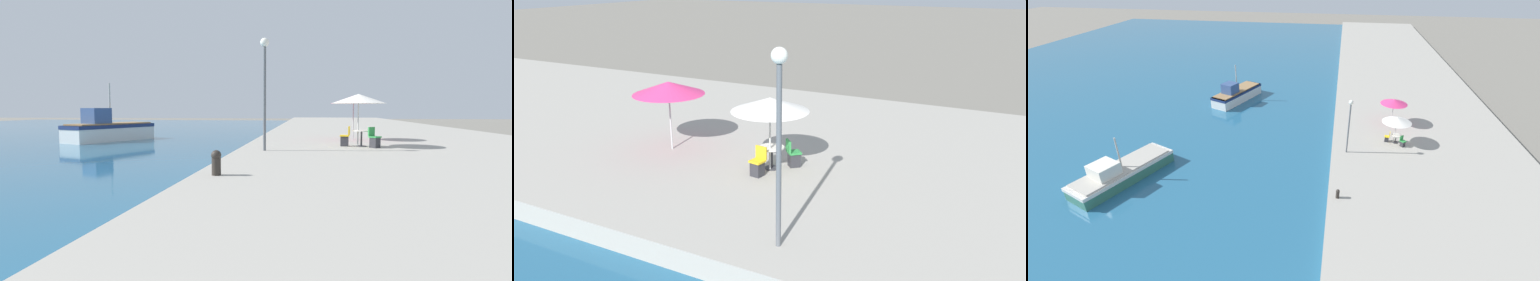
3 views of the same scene
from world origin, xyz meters
The scene contains 6 objects.
cafe_umbrella_pink centered at (5.21, 20.27, 2.82)m, with size 2.43×2.43×2.38m.
cafe_umbrella_white centered at (5.43, 24.32, 2.87)m, with size 2.49×2.49×2.43m.
cafe_table centered at (5.37, 20.29, 1.19)m, with size 0.80×0.80×0.74m.
cafe_chair_left centered at (5.87, 19.76, 0.98)m, with size 0.59×0.59×0.91m.
cafe_chair_right centered at (4.66, 20.41, 0.98)m, with size 0.49×0.46×0.91m.
lamppost centered at (1.21, 17.98, 3.75)m, with size 0.36×0.36×4.56m.
Camera 2 is at (-7.87, 13.49, 6.64)m, focal length 35.00 mm.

